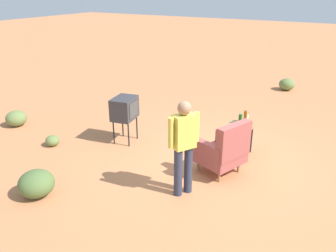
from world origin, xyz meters
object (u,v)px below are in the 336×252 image
Objects in this scene: side_table at (238,130)px; bottle_tall_amber at (245,118)px; armchair at (224,149)px; bottle_wine_green at (240,122)px; person_standing at (184,143)px; flower_vase at (246,116)px; tv_on_stand at (125,109)px.

bottle_tall_amber is at bearing 146.44° from side_table.
armchair is 3.31× the size of bottle_wine_green.
person_standing is 2.13m from flower_vase.
side_table is at bearing -157.82° from bottle_wine_green.
side_table is 0.35m from flower_vase.
bottle_wine_green reaches higher than flower_vase.
bottle_wine_green is 0.42m from flower_vase.
bottle_tall_amber is at bearing 178.25° from bottle_wine_green.
bottle_wine_green is 1.07× the size of bottle_tall_amber.
tv_on_stand is 2.61m from flower_vase.
armchair is at bearing 160.30° from person_standing.
armchair is at bearing 83.89° from tv_on_stand.
person_standing is at bearing -12.84° from bottle_wine_green.
armchair reaches higher than bottle_tall_amber.
bottle_wine_green is 0.30m from bottle_tall_amber.
side_table is 0.39× the size of person_standing.
armchair is 0.78m from bottle_wine_green.
tv_on_stand is at bearing -96.11° from armchair.
person_standing is at bearing -19.70° from armchair.
person_standing reaches higher than bottle_tall_amber.
flower_vase is at bearing -179.07° from bottle_wine_green.
armchair reaches higher than tv_on_stand.
person_standing is at bearing 59.90° from tv_on_stand.
person_standing reaches higher than side_table.
side_table is at bearing -33.56° from bottle_tall_amber.
bottle_tall_amber reaches higher than side_table.
tv_on_stand is 3.89× the size of flower_vase.
person_standing is at bearing -9.46° from side_table.
person_standing reaches higher than armchair.
side_table is 1.91m from person_standing.
bottle_wine_green is at bearing 0.93° from flower_vase.
tv_on_stand is at bearing -79.35° from bottle_wine_green.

